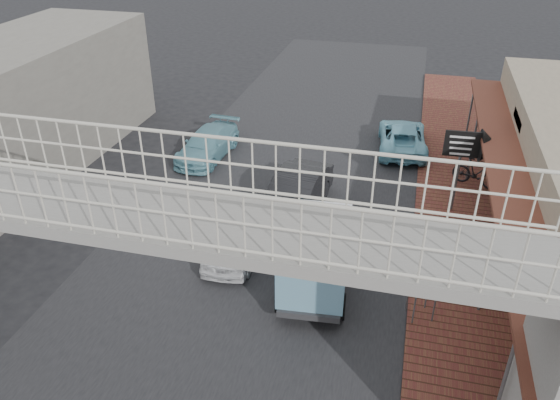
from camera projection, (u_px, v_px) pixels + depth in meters
The scene contains 14 objects.
ground at pixel (230, 295), 15.74m from camera, with size 120.00×120.00×0.00m, color black.
road_strip at pixel (230, 295), 15.74m from camera, with size 10.00×60.00×0.01m, color black.
sidewalk at pixel (461, 266), 16.86m from camera, with size 3.00×40.00×0.10m, color brown.
footbridge at pixel (158, 298), 10.80m from camera, with size 16.40×2.40×6.34m.
building_far_left at pixel (15, 109), 21.87m from camera, with size 5.00×14.00×5.00m, color gray.
white_hatchback at pixel (236, 235), 17.31m from camera, with size 1.52×3.77×1.28m, color white.
dark_sedan at pixel (295, 194), 19.38m from camera, with size 1.57×4.49×1.48m, color black.
angkot_curb at pixel (402, 137), 24.13m from camera, with size 2.00×4.34×1.21m, color #7FC7DC.
angkot_far at pixel (208, 144), 23.50m from camera, with size 1.67×4.11×1.19m, color #67A3B3.
angkot_van at pixel (317, 248), 15.57m from camera, with size 2.19×4.23×2.00m.
motorcycle_near at pixel (423, 240), 17.17m from camera, with size 0.64×1.85×0.97m, color black.
motorcycle_far at pixel (477, 173), 21.00m from camera, with size 0.53×1.88×1.13m, color black.
street_clock at pixel (431, 237), 13.60m from camera, with size 0.79×0.75×3.07m.
arrow_sign at pixel (486, 147), 18.32m from camera, with size 1.83×1.16×3.14m.
Camera 1 is at (4.41, -11.53, 10.25)m, focal length 35.00 mm.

